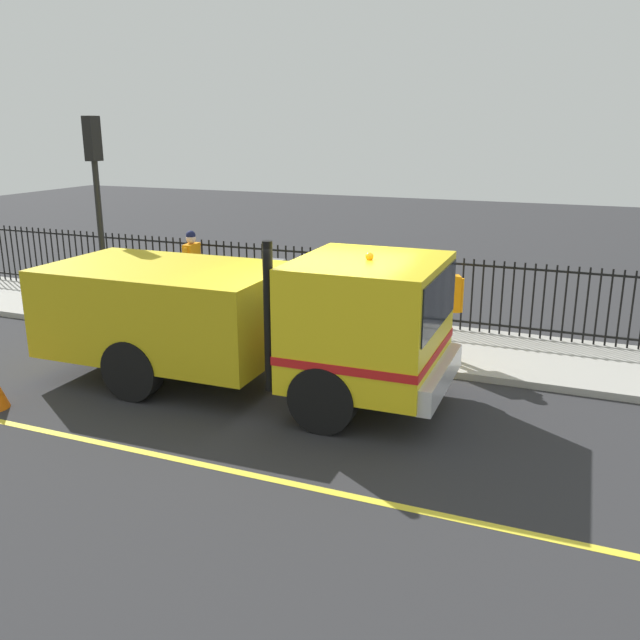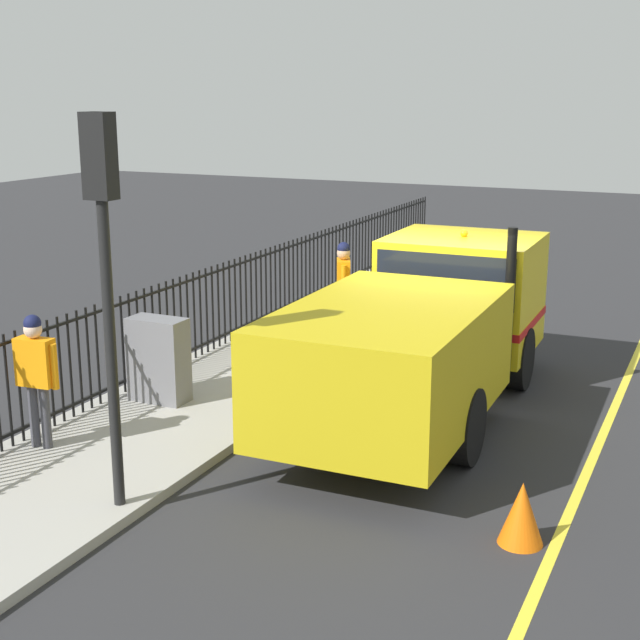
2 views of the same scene
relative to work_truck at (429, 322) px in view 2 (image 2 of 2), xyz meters
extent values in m
plane|color=#2B2B2D|center=(0.14, -0.87, -1.28)|extent=(59.25, 59.25, 0.00)
cube|color=#A3A099|center=(3.04, -0.87, -1.22)|extent=(2.68, 26.93, 0.12)
cube|color=yellow|center=(-2.47, -0.87, -1.28)|extent=(0.12, 24.24, 0.01)
cube|color=yellow|center=(0.03, -1.72, 0.08)|extent=(2.31, 2.07, 1.77)
cube|color=black|center=(0.03, -1.72, 0.47)|extent=(2.13, 2.11, 0.78)
cube|color=gold|center=(-0.03, 1.72, -0.09)|extent=(2.34, 3.85, 1.41)
cube|color=silver|center=(0.05, -2.81, -0.65)|extent=(2.16, 0.23, 0.36)
cube|color=red|center=(0.03, -1.72, -0.30)|extent=(2.33, 2.09, 0.12)
cylinder|color=black|center=(1.04, -1.39, -0.80)|extent=(0.32, 0.96, 0.96)
cylinder|color=black|center=(-0.99, -1.43, -0.80)|extent=(0.32, 0.96, 0.96)
cylinder|color=black|center=(0.99, 1.73, -0.80)|extent=(0.32, 0.96, 0.96)
cylinder|color=black|center=(-1.04, 1.70, -0.80)|extent=(0.32, 0.96, 0.96)
sphere|color=orange|center=(0.03, -1.72, 1.02)|extent=(0.12, 0.12, 0.12)
cylinder|color=black|center=(-0.98, -0.61, 0.26)|extent=(0.14, 0.14, 2.12)
cube|color=orange|center=(2.33, -2.34, 0.00)|extent=(0.42, 0.55, 0.63)
sphere|color=tan|center=(2.33, -2.34, 0.44)|extent=(0.23, 0.23, 0.23)
sphere|color=#14193F|center=(2.33, -2.34, 0.52)|extent=(0.22, 0.22, 0.22)
cylinder|color=tan|center=(2.37, -2.42, -0.74)|extent=(0.13, 0.13, 0.85)
cylinder|color=tan|center=(2.29, -2.25, -0.74)|extent=(0.13, 0.13, 0.85)
cylinder|color=orange|center=(2.45, -2.59, -0.03)|extent=(0.09, 0.09, 0.60)
cylinder|color=orange|center=(2.22, -2.08, -0.03)|extent=(0.09, 0.09, 0.60)
cube|color=orange|center=(3.82, 3.71, -0.05)|extent=(0.50, 0.26, 0.60)
sphere|color=beige|center=(3.82, 3.71, 0.36)|extent=(0.22, 0.22, 0.22)
sphere|color=#14193F|center=(3.82, 3.71, 0.44)|extent=(0.21, 0.21, 0.21)
cylinder|color=#3F3F47|center=(3.90, 3.72, -0.76)|extent=(0.12, 0.12, 0.81)
cylinder|color=#3F3F47|center=(3.73, 3.70, -0.76)|extent=(0.12, 0.12, 0.81)
cylinder|color=orange|center=(4.09, 3.73, -0.08)|extent=(0.09, 0.09, 0.57)
cylinder|color=orange|center=(3.55, 3.68, -0.08)|extent=(0.09, 0.09, 0.57)
cylinder|color=black|center=(4.16, -12.31, -0.43)|extent=(0.04, 0.04, 1.45)
cylinder|color=black|center=(4.16, -12.12, -0.43)|extent=(0.04, 0.04, 1.45)
cylinder|color=black|center=(4.16, -11.93, -0.43)|extent=(0.04, 0.04, 1.45)
cylinder|color=black|center=(4.16, -11.73, -0.43)|extent=(0.04, 0.04, 1.45)
cylinder|color=black|center=(4.16, -11.54, -0.43)|extent=(0.04, 0.04, 1.45)
cylinder|color=black|center=(4.16, -11.35, -0.43)|extent=(0.04, 0.04, 1.45)
cylinder|color=black|center=(4.16, -11.16, -0.43)|extent=(0.04, 0.04, 1.45)
cylinder|color=black|center=(4.16, -10.96, -0.43)|extent=(0.04, 0.04, 1.45)
cylinder|color=black|center=(4.16, -10.77, -0.43)|extent=(0.04, 0.04, 1.45)
cylinder|color=black|center=(4.16, -10.58, -0.43)|extent=(0.04, 0.04, 1.45)
cylinder|color=black|center=(4.16, -10.39, -0.43)|extent=(0.04, 0.04, 1.45)
cylinder|color=black|center=(4.16, -10.20, -0.43)|extent=(0.04, 0.04, 1.45)
cylinder|color=black|center=(4.16, -10.00, -0.43)|extent=(0.04, 0.04, 1.45)
cylinder|color=black|center=(4.16, -9.81, -0.43)|extent=(0.04, 0.04, 1.45)
cylinder|color=black|center=(4.16, -9.62, -0.43)|extent=(0.04, 0.04, 1.45)
cylinder|color=black|center=(4.16, -9.43, -0.43)|extent=(0.04, 0.04, 1.45)
cylinder|color=black|center=(4.16, -9.23, -0.43)|extent=(0.04, 0.04, 1.45)
cylinder|color=black|center=(4.16, -9.04, -0.43)|extent=(0.04, 0.04, 1.45)
cylinder|color=black|center=(4.16, -8.85, -0.43)|extent=(0.04, 0.04, 1.45)
cylinder|color=black|center=(4.16, -8.66, -0.43)|extent=(0.04, 0.04, 1.45)
cylinder|color=black|center=(4.16, -8.46, -0.43)|extent=(0.04, 0.04, 1.45)
cylinder|color=black|center=(4.16, -8.27, -0.43)|extent=(0.04, 0.04, 1.45)
cylinder|color=black|center=(4.16, -8.08, -0.43)|extent=(0.04, 0.04, 1.45)
cylinder|color=black|center=(4.16, -7.89, -0.43)|extent=(0.04, 0.04, 1.45)
cylinder|color=black|center=(4.16, -7.69, -0.43)|extent=(0.04, 0.04, 1.45)
cylinder|color=black|center=(4.16, -7.50, -0.43)|extent=(0.04, 0.04, 1.45)
cylinder|color=black|center=(4.16, -7.31, -0.43)|extent=(0.04, 0.04, 1.45)
cylinder|color=black|center=(4.16, -7.12, -0.43)|extent=(0.04, 0.04, 1.45)
cylinder|color=black|center=(4.16, -6.92, -0.43)|extent=(0.04, 0.04, 1.45)
cylinder|color=black|center=(4.16, -6.73, -0.43)|extent=(0.04, 0.04, 1.45)
cylinder|color=black|center=(4.16, -6.54, -0.43)|extent=(0.04, 0.04, 1.45)
cylinder|color=black|center=(4.16, -6.35, -0.43)|extent=(0.04, 0.04, 1.45)
cylinder|color=black|center=(4.16, -6.16, -0.43)|extent=(0.04, 0.04, 1.45)
cylinder|color=black|center=(4.16, -5.96, -0.43)|extent=(0.04, 0.04, 1.45)
cylinder|color=black|center=(4.16, -5.77, -0.43)|extent=(0.04, 0.04, 1.45)
cylinder|color=black|center=(4.16, -5.58, -0.43)|extent=(0.04, 0.04, 1.45)
cylinder|color=black|center=(4.16, -5.39, -0.43)|extent=(0.04, 0.04, 1.45)
cylinder|color=black|center=(4.16, -5.19, -0.43)|extent=(0.04, 0.04, 1.45)
cylinder|color=black|center=(4.16, -5.00, -0.43)|extent=(0.04, 0.04, 1.45)
cylinder|color=black|center=(4.16, -4.81, -0.43)|extent=(0.04, 0.04, 1.45)
cylinder|color=black|center=(4.16, -4.62, -0.43)|extent=(0.04, 0.04, 1.45)
cylinder|color=black|center=(4.16, -4.42, -0.43)|extent=(0.04, 0.04, 1.45)
cylinder|color=black|center=(4.16, -4.23, -0.43)|extent=(0.04, 0.04, 1.45)
cylinder|color=black|center=(4.16, -4.04, -0.43)|extent=(0.04, 0.04, 1.45)
cylinder|color=black|center=(4.16, -3.85, -0.43)|extent=(0.04, 0.04, 1.45)
cylinder|color=black|center=(4.16, -3.65, -0.43)|extent=(0.04, 0.04, 1.45)
cylinder|color=black|center=(4.16, -3.46, -0.43)|extent=(0.04, 0.04, 1.45)
cylinder|color=black|center=(4.16, -3.27, -0.43)|extent=(0.04, 0.04, 1.45)
cylinder|color=black|center=(4.16, -3.08, -0.43)|extent=(0.04, 0.04, 1.45)
cylinder|color=black|center=(4.16, -2.89, -0.43)|extent=(0.04, 0.04, 1.45)
cylinder|color=black|center=(4.16, -2.69, -0.43)|extent=(0.04, 0.04, 1.45)
cylinder|color=black|center=(4.16, -2.50, -0.43)|extent=(0.04, 0.04, 1.45)
cylinder|color=black|center=(4.16, -2.31, -0.43)|extent=(0.04, 0.04, 1.45)
cylinder|color=black|center=(4.16, -2.12, -0.43)|extent=(0.04, 0.04, 1.45)
cylinder|color=black|center=(4.16, -1.92, -0.43)|extent=(0.04, 0.04, 1.45)
cylinder|color=black|center=(4.16, -1.73, -0.43)|extent=(0.04, 0.04, 1.45)
cylinder|color=black|center=(4.16, -1.54, -0.43)|extent=(0.04, 0.04, 1.45)
cylinder|color=black|center=(4.16, -1.35, -0.43)|extent=(0.04, 0.04, 1.45)
cylinder|color=black|center=(4.16, -1.15, -0.43)|extent=(0.04, 0.04, 1.45)
cylinder|color=black|center=(4.16, -0.96, -0.43)|extent=(0.04, 0.04, 1.45)
cylinder|color=black|center=(4.16, -0.77, -0.43)|extent=(0.04, 0.04, 1.45)
cylinder|color=black|center=(4.16, -0.58, -0.43)|extent=(0.04, 0.04, 1.45)
cylinder|color=black|center=(4.16, -0.38, -0.43)|extent=(0.04, 0.04, 1.45)
cylinder|color=black|center=(4.16, -0.19, -0.43)|extent=(0.04, 0.04, 1.45)
cylinder|color=black|center=(4.16, 0.00, -0.43)|extent=(0.04, 0.04, 1.45)
cylinder|color=black|center=(4.16, 0.19, -0.43)|extent=(0.04, 0.04, 1.45)
cylinder|color=black|center=(4.16, 0.39, -0.43)|extent=(0.04, 0.04, 1.45)
cylinder|color=black|center=(4.16, 0.58, -0.43)|extent=(0.04, 0.04, 1.45)
cylinder|color=black|center=(4.16, 0.77, -0.43)|extent=(0.04, 0.04, 1.45)
cylinder|color=black|center=(4.16, 0.96, -0.43)|extent=(0.04, 0.04, 1.45)
cylinder|color=black|center=(4.16, 1.15, -0.43)|extent=(0.04, 0.04, 1.45)
cylinder|color=black|center=(4.16, 1.35, -0.43)|extent=(0.04, 0.04, 1.45)
cylinder|color=black|center=(4.16, 1.54, -0.43)|extent=(0.04, 0.04, 1.45)
cylinder|color=black|center=(4.16, 1.73, -0.43)|extent=(0.04, 0.04, 1.45)
cylinder|color=black|center=(4.16, 1.92, -0.43)|extent=(0.04, 0.04, 1.45)
cylinder|color=black|center=(4.16, 2.12, -0.43)|extent=(0.04, 0.04, 1.45)
cylinder|color=black|center=(4.16, 2.31, -0.43)|extent=(0.04, 0.04, 1.45)
cylinder|color=black|center=(4.16, 2.50, -0.43)|extent=(0.04, 0.04, 1.45)
cylinder|color=black|center=(4.16, 2.69, -0.43)|extent=(0.04, 0.04, 1.45)
cylinder|color=black|center=(4.16, 2.89, -0.43)|extent=(0.04, 0.04, 1.45)
cylinder|color=black|center=(4.16, 3.08, -0.43)|extent=(0.04, 0.04, 1.45)
cylinder|color=black|center=(4.16, 3.27, -0.43)|extent=(0.04, 0.04, 1.45)
cylinder|color=black|center=(4.16, 3.46, -0.43)|extent=(0.04, 0.04, 1.45)
cylinder|color=black|center=(4.16, 3.66, -0.43)|extent=(0.04, 0.04, 1.45)
cylinder|color=black|center=(4.16, 3.85, -0.43)|extent=(0.04, 0.04, 1.45)
cube|color=black|center=(4.16, -0.87, 0.18)|extent=(0.04, 22.89, 0.04)
cube|color=black|center=(4.16, -0.87, -0.98)|extent=(0.04, 22.89, 0.04)
cylinder|color=black|center=(1.95, 4.61, 0.91)|extent=(0.12, 0.12, 4.13)
cube|color=black|center=(1.95, 4.61, 2.54)|extent=(0.30, 0.21, 0.85)
sphere|color=red|center=(1.95, 4.61, 2.80)|extent=(0.16, 0.16, 0.16)
sphere|color=yellow|center=(1.95, 4.61, 2.54)|extent=(0.16, 0.16, 0.16)
sphere|color=green|center=(1.95, 4.61, 2.29)|extent=(0.16, 0.16, 0.16)
cube|color=slate|center=(3.48, 1.63, -0.55)|extent=(0.84, 0.43, 1.22)
cone|color=orange|center=(-2.13, 3.44, -0.95)|extent=(0.46, 0.46, 0.66)
camera|label=1|loc=(-8.95, -4.65, 2.80)|focal=38.02mm
camera|label=2|loc=(-3.77, 11.79, 3.16)|focal=50.52mm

